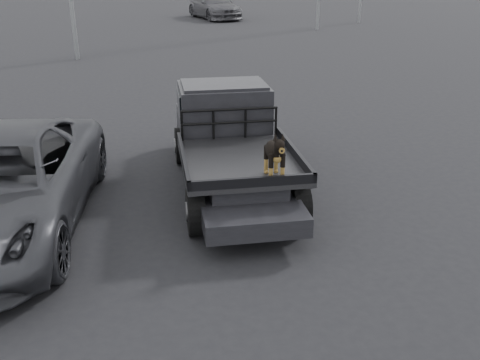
{
  "coord_description": "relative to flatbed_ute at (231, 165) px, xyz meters",
  "views": [
    {
      "loc": [
        -1.46,
        -7.02,
        4.05
      ],
      "look_at": [
        -0.32,
        -0.25,
        1.18
      ],
      "focal_mm": 40.0,
      "sensor_mm": 36.0,
      "label": 1
    }
  ],
  "objects": [
    {
      "name": "headache_rack",
      "position": [
        0.0,
        0.2,
        0.74
      ],
      "size": [
        1.8,
        0.08,
        0.55
      ],
      "primitive_type": null,
      "color": "black",
      "rests_on": "flatbed_ute"
    },
    {
      "name": "dog",
      "position": [
        0.39,
        -1.8,
        0.83
      ],
      "size": [
        0.32,
        0.6,
        0.74
      ],
      "primitive_type": null,
      "color": "black",
      "rests_on": "flatbed_ute"
    },
    {
      "name": "distant_car_b",
      "position": [
        3.39,
        30.06,
        0.38
      ],
      "size": [
        3.71,
        6.19,
        1.68
      ],
      "primitive_type": "imported",
      "rotation": [
        0.0,
        0.0,
        0.25
      ],
      "color": "#444448",
      "rests_on": "ground"
    },
    {
      "name": "flatbed_ute",
      "position": [
        0.0,
        0.0,
        0.0
      ],
      "size": [
        2.0,
        5.4,
        0.92
      ],
      "primitive_type": null,
      "color": "black",
      "rests_on": "ground"
    },
    {
      "name": "ute_cab",
      "position": [
        0.0,
        0.95,
        0.9
      ],
      "size": [
        1.72,
        1.3,
        0.88
      ],
      "primitive_type": null,
      "color": "black",
      "rests_on": "flatbed_ute"
    },
    {
      "name": "ground",
      "position": [
        0.06,
        -2.2,
        -0.46
      ],
      "size": [
        120.0,
        120.0,
        0.0
      ],
      "primitive_type": "plane",
      "color": "black",
      "rests_on": "ground"
    }
  ]
}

